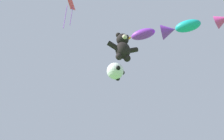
% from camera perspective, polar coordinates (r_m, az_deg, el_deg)
% --- Properties ---
extents(teddy_bear_kite, '(1.78, 0.78, 1.80)m').
position_cam_1_polar(teddy_bear_kite, '(11.75, 2.84, 6.05)').
color(teddy_bear_kite, black).
extents(soccer_ball_kite, '(0.91, 0.90, 0.84)m').
position_cam_1_polar(soccer_ball_kite, '(10.60, 0.88, -0.30)').
color(soccer_ball_kite, white).
extents(fish_kite_violet, '(2.29, 2.20, 0.89)m').
position_cam_1_polar(fish_kite_violet, '(14.15, 5.76, 8.65)').
color(fish_kite_violet, purple).
extents(fish_kite_teal, '(2.26, 2.12, 0.95)m').
position_cam_1_polar(fish_kite_teal, '(13.78, 16.86, 10.36)').
color(fish_kite_teal, '#19ADB2').
extents(diamond_kite, '(0.86, 1.10, 3.07)m').
position_cam_1_polar(diamond_kite, '(14.65, -10.86, 16.58)').
color(diamond_kite, red).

